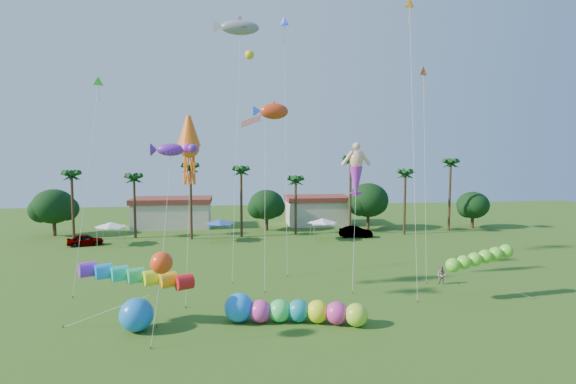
{
  "coord_description": "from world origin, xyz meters",
  "views": [
    {
      "loc": [
        -4.26,
        -24.2,
        11.96
      ],
      "look_at": [
        0.0,
        10.0,
        9.0
      ],
      "focal_mm": 28.0,
      "sensor_mm": 36.0,
      "label": 1
    }
  ],
  "objects": [
    {
      "name": "car_b",
      "position": [
        13.21,
        37.57,
        0.78
      ],
      "size": [
        4.98,
        2.53,
        1.57
      ],
      "primitive_type": "imported",
      "rotation": [
        0.0,
        0.0,
        1.38
      ],
      "color": "#4C4C54",
      "rests_on": "ground"
    },
    {
      "name": "squid_kite",
      "position": [
        -7.77,
        13.64,
        12.44
      ],
      "size": [
        2.29,
        4.35,
        15.17
      ],
      "color": "orange",
      "rests_on": "ground"
    },
    {
      "name": "delta_kite_blue",
      "position": [
        1.08,
        21.86,
        24.7
      ],
      "size": [
        1.24,
        4.06,
        25.78
      ],
      "color": "#1C3EFF",
      "rests_on": "ground"
    },
    {
      "name": "delta_kite_green",
      "position": [
        -16.08,
        18.22,
        17.85
      ],
      "size": [
        2.03,
        4.66,
        18.84
      ],
      "color": "#42E736",
      "rests_on": "ground"
    },
    {
      "name": "blue_ball",
      "position": [
        -10.76,
        6.22,
        1.13
      ],
      "size": [
        2.27,
        2.27,
        2.27
      ],
      "primitive_type": "sphere",
      "color": "blue",
      "rests_on": "ground"
    },
    {
      "name": "buildings_row",
      "position": [
        -3.09,
        50.0,
        2.0
      ],
      "size": [
        35.0,
        7.0,
        4.0
      ],
      "color": "beige",
      "rests_on": "ground"
    },
    {
      "name": "green_worm",
      "position": [
        13.28,
        9.3,
        3.01
      ],
      "size": [
        10.26,
        2.69,
        3.69
      ],
      "color": "#64D830",
      "rests_on": "ground"
    },
    {
      "name": "orange_ball_kite",
      "position": [
        -8.62,
        3.56,
        5.28
      ],
      "size": [
        1.68,
        1.68,
        5.97
      ],
      "color": "#FF4214",
      "rests_on": "ground"
    },
    {
      "name": "car_a",
      "position": [
        -23.36,
        36.23,
        0.74
      ],
      "size": [
        4.65,
        2.8,
        1.48
      ],
      "primitive_type": "imported",
      "rotation": [
        0.0,
        0.0,
        1.83
      ],
      "color": "#4C4C54",
      "rests_on": "ground"
    },
    {
      "name": "lobster_kite",
      "position": [
        -8.78,
        10.01,
        12.24
      ],
      "size": [
        3.5,
        4.39,
        12.92
      ],
      "color": "purple",
      "rests_on": "ground"
    },
    {
      "name": "spectator_b",
      "position": [
        14.66,
        13.99,
        0.84
      ],
      "size": [
        0.98,
        1.03,
        1.69
      ],
      "primitive_type": "imported",
      "rotation": [
        0.0,
        0.0,
        -1.01
      ],
      "color": "gray",
      "rests_on": "ground"
    },
    {
      "name": "tent_row",
      "position": [
        -6.0,
        36.33,
        2.75
      ],
      "size": [
        31.0,
        4.0,
        0.6
      ],
      "color": "white",
      "rests_on": "ground"
    },
    {
      "name": "rainbow_tube",
      "position": [
        -9.5,
        6.16,
        3.29
      ],
      "size": [
        10.37,
        3.22,
        3.83
      ],
      "color": "red",
      "rests_on": "ground"
    },
    {
      "name": "delta_kite_yellow",
      "position": [
        11.21,
        14.35,
        24.25
      ],
      "size": [
        1.36,
        5.15,
        25.49
      ],
      "color": "orange",
      "rests_on": "ground"
    },
    {
      "name": "shark_kite",
      "position": [
        -3.31,
        23.28,
        24.83
      ],
      "size": [
        5.56,
        8.4,
        25.78
      ],
      "color": "gray",
      "rests_on": "ground"
    },
    {
      "name": "tree_line",
      "position": [
        3.57,
        44.0,
        4.28
      ],
      "size": [
        69.46,
        8.91,
        11.0
      ],
      "color": "#3A2819",
      "rests_on": "ground"
    },
    {
      "name": "fish_kite",
      "position": [
        -0.2,
        19.2,
        16.0
      ],
      "size": [
        4.33,
        7.18,
        16.87
      ],
      "color": "red",
      "rests_on": "ground"
    },
    {
      "name": "delta_kite_red",
      "position": [
        14.04,
        17.57,
        19.34
      ],
      "size": [
        1.2,
        3.59,
        20.32
      ],
      "color": "#ED4F1A",
      "rests_on": "ground"
    },
    {
      "name": "ground",
      "position": [
        0.0,
        0.0,
        0.0
      ],
      "size": [
        160.0,
        160.0,
        0.0
      ],
      "primitive_type": "plane",
      "color": "#285116",
      "rests_on": "ground"
    },
    {
      "name": "merman_kite",
      "position": [
        7.15,
        16.29,
        10.11
      ],
      "size": [
        2.48,
        4.77,
        12.55
      ],
      "color": "#F9B78D",
      "rests_on": "ground"
    },
    {
      "name": "caterpillar_inflatable",
      "position": [
        -0.3,
        6.42,
        0.87
      ],
      "size": [
        10.1,
        3.9,
        2.07
      ],
      "rotation": [
        0.0,
        0.0,
        -0.21
      ],
      "color": "#DD3A9F",
      "rests_on": "ground"
    }
  ]
}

